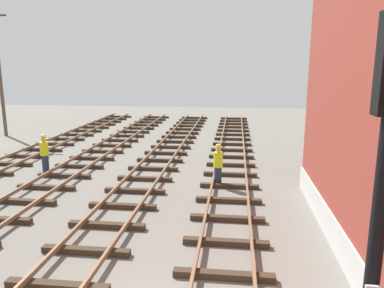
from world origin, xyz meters
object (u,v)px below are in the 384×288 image
Objects in this scene: track_worker_foreground at (218,165)px; track_worker_distant at (45,154)px; signal_mast at (381,206)px; utility_pole_far at (0,72)px.

track_worker_distant is (-8.48, 1.14, 0.00)m from track_worker_foreground.
track_worker_foreground is 8.55m from track_worker_distant.
utility_pole_far reaches higher than signal_mast.
signal_mast is 3.04× the size of track_worker_foreground.
track_worker_distant is at bearing -48.25° from utility_pole_far.
utility_pole_far is at bearing 131.62° from signal_mast.
track_worker_foreground is 1.00× the size of track_worker_distant.
signal_mast is 16.58m from track_worker_distant.
track_worker_distant is at bearing 131.53° from signal_mast.
utility_pole_far reaches higher than track_worker_foreground.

